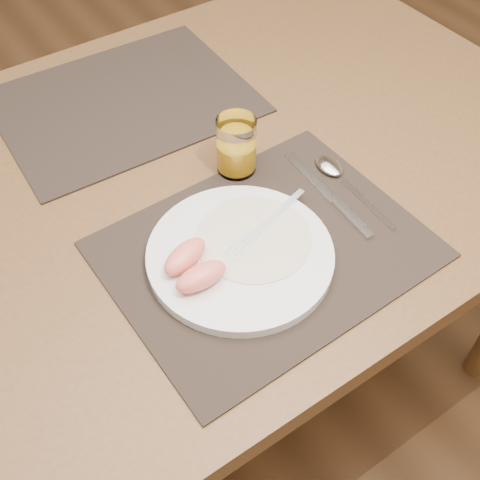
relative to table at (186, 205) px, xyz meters
name	(u,v)px	position (x,y,z in m)	size (l,w,h in m)	color
ground	(203,383)	(0.00, 0.00, -0.67)	(5.00, 5.00, 0.00)	#54361C
table	(186,205)	(0.00, 0.00, 0.00)	(1.40, 0.90, 0.75)	brown
placemat_near	(266,249)	(0.01, -0.22, 0.09)	(0.45, 0.35, 0.00)	black
placemat_far	(124,101)	(0.01, 0.22, 0.09)	(0.45, 0.35, 0.00)	black
plate	(240,255)	(-0.03, -0.21, 0.10)	(0.27, 0.27, 0.02)	white
plate_dressing	(253,238)	(0.00, -0.20, 0.10)	(0.17, 0.17, 0.00)	white
fork	(261,228)	(0.02, -0.20, 0.11)	(0.17, 0.06, 0.00)	silver
knife	(334,200)	(0.16, -0.20, 0.09)	(0.03, 0.22, 0.01)	silver
spoon	(335,171)	(0.20, -0.15, 0.09)	(0.04, 0.19, 0.01)	silver
juice_glass	(236,148)	(0.07, -0.05, 0.13)	(0.06, 0.06, 0.10)	white
grapefruit_wedges	(193,266)	(-0.10, -0.21, 0.12)	(0.08, 0.09, 0.03)	#FF7968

